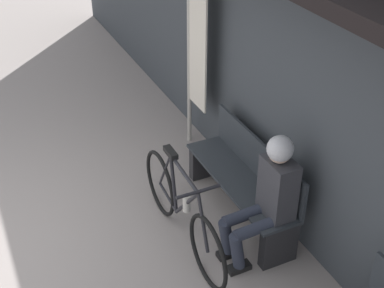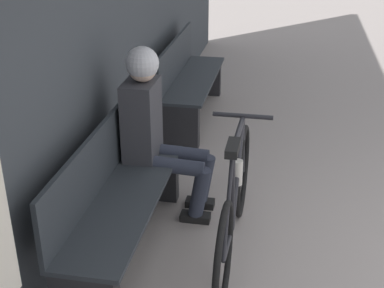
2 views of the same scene
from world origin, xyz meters
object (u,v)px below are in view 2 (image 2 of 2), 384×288
(park_bench_far, at_px, (189,82))
(bicycle, at_px, (234,204))
(park_bench_near, at_px, (117,203))
(person_seated, at_px, (155,122))

(park_bench_far, bearing_deg, bicycle, -162.23)
(park_bench_near, height_order, person_seated, person_seated)
(park_bench_near, bearing_deg, bicycle, -79.50)
(bicycle, height_order, person_seated, person_seated)
(bicycle, distance_m, person_seated, 0.84)
(bicycle, relative_size, person_seated, 1.39)
(park_bench_near, relative_size, person_seated, 1.25)
(person_seated, bearing_deg, bicycle, -125.29)
(park_bench_far, bearing_deg, park_bench_near, 180.00)
(person_seated, relative_size, park_bench_far, 0.80)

